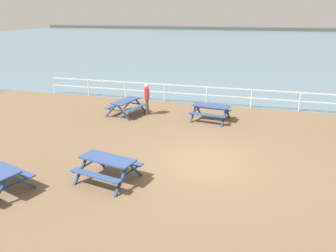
{
  "coord_description": "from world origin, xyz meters",
  "views": [
    {
      "loc": [
        1.62,
        -10.65,
        5.14
      ],
      "look_at": [
        -1.77,
        1.26,
        0.8
      ],
      "focal_mm": 34.75,
      "sensor_mm": 36.0,
      "label": 1
    }
  ],
  "objects_px": {
    "picnic_table_near_right": "(211,109)",
    "visitor": "(147,97)",
    "picnic_table_far_left": "(108,164)",
    "picnic_table_mid_centre": "(126,104)"
  },
  "relations": [
    {
      "from": "visitor",
      "to": "picnic_table_mid_centre",
      "type": "bearing_deg",
      "value": 171.77
    },
    {
      "from": "picnic_table_far_left",
      "to": "visitor",
      "type": "bearing_deg",
      "value": 110.63
    },
    {
      "from": "picnic_table_mid_centre",
      "to": "visitor",
      "type": "height_order",
      "value": "visitor"
    },
    {
      "from": "picnic_table_far_left",
      "to": "visitor",
      "type": "distance_m",
      "value": 7.26
    },
    {
      "from": "picnic_table_mid_centre",
      "to": "visitor",
      "type": "distance_m",
      "value": 1.16
    },
    {
      "from": "picnic_table_far_left",
      "to": "visitor",
      "type": "height_order",
      "value": "visitor"
    },
    {
      "from": "picnic_table_near_right",
      "to": "picnic_table_far_left",
      "type": "bearing_deg",
      "value": -99.45
    },
    {
      "from": "picnic_table_far_left",
      "to": "visitor",
      "type": "relative_size",
      "value": 1.24
    },
    {
      "from": "visitor",
      "to": "picnic_table_far_left",
      "type": "bearing_deg",
      "value": -106.93
    },
    {
      "from": "picnic_table_near_right",
      "to": "visitor",
      "type": "distance_m",
      "value": 3.42
    }
  ]
}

